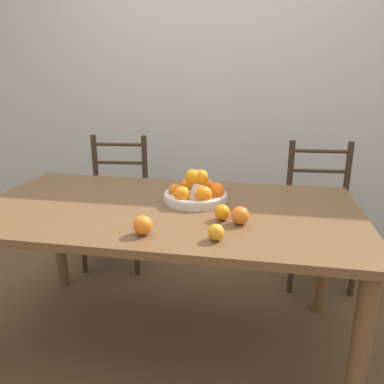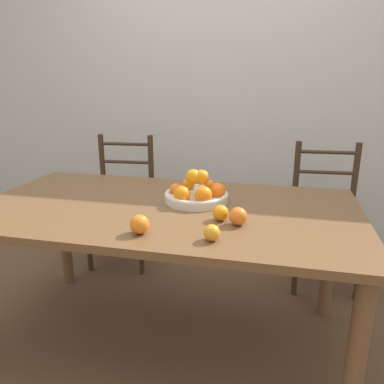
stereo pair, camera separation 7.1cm
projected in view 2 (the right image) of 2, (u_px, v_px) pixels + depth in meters
name	position (u px, v px, depth m)	size (l,w,h in m)	color
ground_plane	(168.00, 337.00, 2.00)	(12.00, 12.00, 0.00)	brown
wall_back	(219.00, 82.00, 3.08)	(8.00, 0.06, 2.60)	beige
dining_table	(166.00, 222.00, 1.81)	(1.82, 0.97, 0.74)	brown
fruit_bowl	(197.00, 193.00, 1.84)	(0.31, 0.31, 0.17)	beige
orange_loose_0	(212.00, 233.00, 1.40)	(0.06, 0.06, 0.06)	orange
orange_loose_1	(238.00, 216.00, 1.55)	(0.08, 0.08, 0.08)	orange
orange_loose_2	(139.00, 224.00, 1.46)	(0.08, 0.08, 0.08)	orange
orange_loose_3	(221.00, 213.00, 1.60)	(0.07, 0.07, 0.07)	orange
chair_left	(123.00, 202.00, 2.76)	(0.46, 0.44, 0.93)	#382619
chair_right	(325.00, 218.00, 2.45)	(0.45, 0.43, 0.93)	#382619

